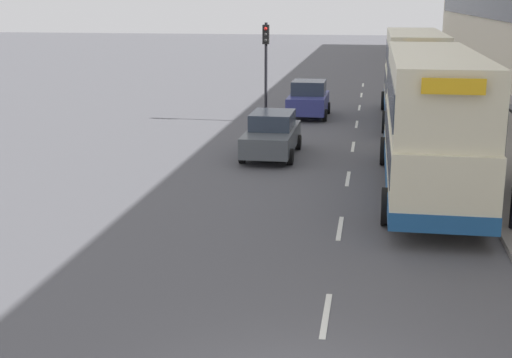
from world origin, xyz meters
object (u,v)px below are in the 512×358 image
Objects in this scene: car_0 at (308,99)px; double_decker_bus_ahead at (413,75)px; double_decker_bus_near at (431,120)px; traffic_light_far_kerb at (266,56)px; car_1 at (272,134)px.

double_decker_bus_ahead is at bearing 172.80° from car_0.
car_0 is (-4.98, 13.95, -1.40)m from double_decker_bus_near.
double_decker_bus_near is at bearing -90.47° from double_decker_bus_ahead.
double_decker_bus_near is 13.31m from double_decker_bus_ahead.
double_decker_bus_ahead is at bearing 9.95° from traffic_light_far_kerb.
car_0 is 3.52m from traffic_light_far_kerb.
double_decker_bus_near is 2.33× the size of traffic_light_far_kerb.
double_decker_bus_ahead is 2.41× the size of car_1.
double_decker_bus_ahead reaches higher than car_1.
car_0 is at bearing 44.53° from traffic_light_far_kerb.
traffic_light_far_kerb is (-1.90, -1.87, 2.30)m from car_0.
car_0 is at bearing 109.63° from double_decker_bus_near.
car_1 is at bearing -122.55° from double_decker_bus_ahead.
double_decker_bus_near is at bearing -60.36° from traffic_light_far_kerb.
double_decker_bus_ahead is at bearing 89.53° from double_decker_bus_near.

